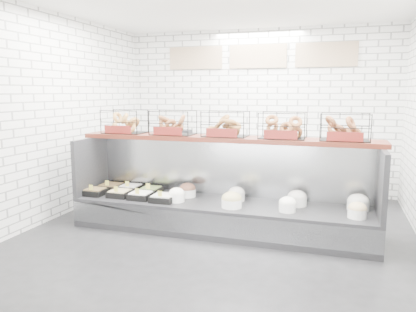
% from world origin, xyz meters
% --- Properties ---
extents(ground, '(5.50, 5.50, 0.00)m').
position_xyz_m(ground, '(0.00, 0.00, 0.00)').
color(ground, black).
rests_on(ground, ground).
extents(room_shell, '(5.02, 5.51, 3.01)m').
position_xyz_m(room_shell, '(0.00, 0.60, 2.06)').
color(room_shell, white).
rests_on(room_shell, ground).
extents(display_case, '(4.00, 0.90, 1.20)m').
position_xyz_m(display_case, '(-0.01, 0.34, 0.33)').
color(display_case, black).
rests_on(display_case, ground).
extents(bagel_shelf, '(4.10, 0.50, 0.40)m').
position_xyz_m(bagel_shelf, '(0.01, 0.52, 1.38)').
color(bagel_shelf, '#3E140D').
rests_on(bagel_shelf, display_case).
extents(prep_counter, '(4.00, 0.60, 1.20)m').
position_xyz_m(prep_counter, '(-0.01, 2.43, 0.47)').
color(prep_counter, '#93969B').
rests_on(prep_counter, ground).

